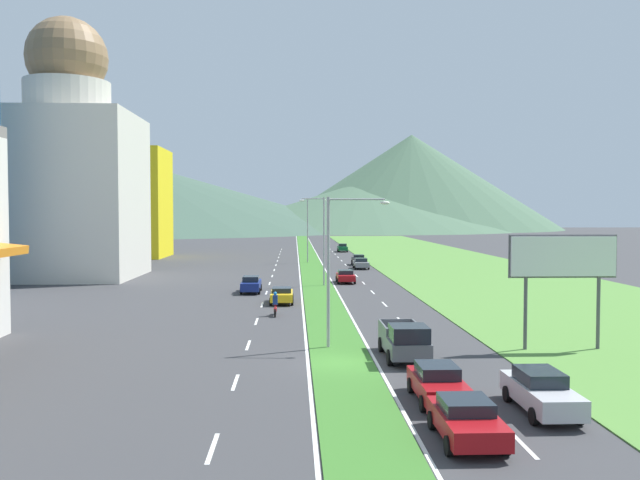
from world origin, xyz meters
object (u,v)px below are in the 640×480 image
at_px(street_lamp_far, 310,226).
at_px(car_7, 438,383).
at_px(car_2, 346,276).
at_px(pickup_truck_0, 405,341).
at_px(car_0, 282,295).
at_px(street_lamp_mid, 321,235).
at_px(car_6, 359,260).
at_px(car_5, 361,263).
at_px(billboard_roadside, 563,262).
at_px(car_8, 251,284).
at_px(car_1, 342,248).
at_px(car_4, 541,391).
at_px(motorcycle_rider, 275,306).
at_px(car_3, 466,419).
at_px(street_lamp_near, 336,259).

relative_size(street_lamp_far, car_7, 2.30).
relative_size(car_2, car_7, 0.96).
bearing_deg(pickup_truck_0, car_0, -162.42).
height_order(street_lamp_mid, car_6, street_lamp_mid).
distance_m(car_2, car_5, 18.17).
distance_m(billboard_roadside, car_8, 33.35).
bearing_deg(car_0, billboard_roadside, -140.75).
distance_m(street_lamp_far, car_1, 29.03).
distance_m(car_1, car_6, 32.36).
bearing_deg(car_2, car_6, 171.04).
bearing_deg(pickup_truck_0, car_5, 176.52).
xyz_separation_m(billboard_roadside, car_7, (-9.07, -9.54, -4.19)).
height_order(billboard_roadside, car_6, billboard_roadside).
height_order(billboard_roadside, car_8, billboard_roadside).
bearing_deg(car_0, pickup_truck_0, -162.42).
distance_m(street_lamp_mid, car_4, 44.47).
bearing_deg(motorcycle_rider, street_lamp_mid, -12.07).
bearing_deg(car_2, car_0, -22.71).
xyz_separation_m(car_3, motorcycle_rider, (-7.17, 26.99, 0.01)).
height_order(car_2, car_7, car_7).
distance_m(car_2, pickup_truck_0, 37.35).
xyz_separation_m(car_0, car_8, (-3.08, 7.57, 0.09)).
xyz_separation_m(car_6, pickup_truck_0, (-3.66, -61.52, 0.20)).
bearing_deg(car_7, street_lamp_far, -177.30).
xyz_separation_m(car_6, car_7, (-3.59, -69.10, -0.02)).
bearing_deg(street_lamp_near, street_lamp_far, 90.01).
height_order(car_4, car_8, same).
bearing_deg(car_3, car_4, 129.56).
distance_m(car_4, car_8, 40.54).
xyz_separation_m(street_lamp_far, car_2, (3.25, -28.80, -4.94)).
xyz_separation_m(car_2, car_3, (0.17, -49.56, 0.02)).
bearing_deg(street_lamp_far, street_lamp_near, -89.99).
distance_m(street_lamp_near, street_lamp_far, 63.12).
distance_m(street_lamp_far, car_8, 37.99).
relative_size(street_lamp_near, car_1, 1.97).
distance_m(car_0, car_7, 29.85).
bearing_deg(car_1, car_3, -1.98).
bearing_deg(car_2, street_lamp_far, -173.57).
xyz_separation_m(street_lamp_mid, car_3, (2.93, -46.79, -4.57)).
height_order(billboard_roadside, car_3, billboard_roadside).
xyz_separation_m(street_lamp_near, billboard_roadside, (12.53, -1.08, -0.08)).
relative_size(street_lamp_near, car_6, 1.92).
relative_size(car_0, car_6, 0.97).
relative_size(street_lamp_mid, car_3, 2.25).
relative_size(car_4, pickup_truck_0, 0.88).
xyz_separation_m(street_lamp_near, pickup_truck_0, (3.39, -3.04, -4.04)).
xyz_separation_m(car_3, car_5, (3.34, 67.39, 0.01)).
height_order(car_7, car_8, car_8).
relative_size(street_lamp_near, billboard_roadside, 1.33).
height_order(car_1, car_8, car_8).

